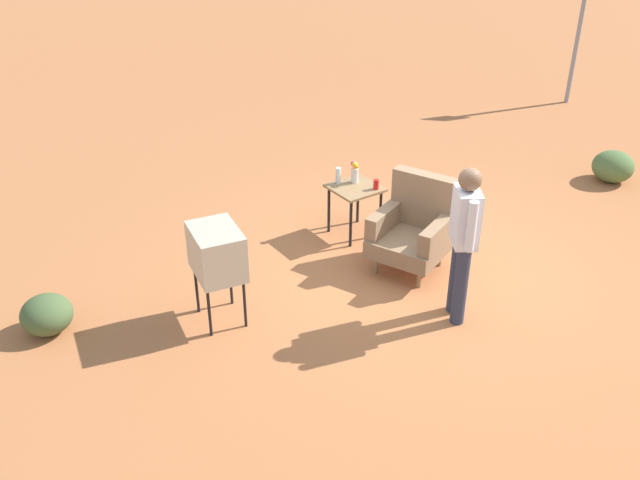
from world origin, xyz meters
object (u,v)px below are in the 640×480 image
road_sign (580,27)px  flower_vase (355,171)px  tv_on_stand (217,252)px  bottle_short_clear (338,176)px  soda_can_red (376,184)px  side_table (355,194)px  person_standing (464,236)px  armchair (414,227)px

road_sign → flower_vase: size_ratio=9.21×
tv_on_stand → bottle_short_clear: tv_on_stand is taller
tv_on_stand → soda_can_red: size_ratio=8.44×
side_table → person_standing: size_ratio=0.39×
side_table → tv_on_stand: tv_on_stand is taller
tv_on_stand → soda_can_red: tv_on_stand is taller
tv_on_stand → soda_can_red: (-0.47, 2.34, -0.08)m
person_standing → flower_vase: (-2.08, 0.27, -0.15)m
tv_on_stand → flower_vase: tv_on_stand is taller
armchair → side_table: (-0.98, -0.09, 0.05)m
side_table → soda_can_red: (0.19, 0.16, 0.16)m
soda_can_red → flower_vase: flower_vase is taller
tv_on_stand → road_sign: road_sign is taller
bottle_short_clear → soda_can_red: bottle_short_clear is taller
road_sign → flower_vase: 6.55m
tv_on_stand → soda_can_red: bearing=101.5°
side_table → bottle_short_clear: 0.30m
armchair → bottle_short_clear: armchair is taller
side_table → armchair: bearing=5.5°
armchair → road_sign: bearing=113.9°
road_sign → bottle_short_clear: (1.61, -6.48, -0.64)m
side_table → flower_vase: flower_vase is taller
tv_on_stand → road_sign: size_ratio=0.42×
soda_can_red → bottle_short_clear: bearing=-145.2°
person_standing → soda_can_red: size_ratio=13.44×
bottle_short_clear → flower_vase: (0.09, 0.18, 0.05)m
tv_on_stand → person_standing: size_ratio=0.63×
road_sign → soda_can_red: 6.56m
armchair → tv_on_stand: 2.31m
person_standing → bottle_short_clear: bearing=177.6°
bottle_short_clear → flower_vase: size_ratio=0.75×
person_standing → road_sign: bearing=120.0°
bottle_short_clear → side_table: bearing=28.6°
road_sign → tv_on_stand: bearing=-73.8°
bottle_short_clear → person_standing: bearing=-2.4°
tv_on_stand → bottle_short_clear: size_ratio=5.15×
side_table → flower_vase: (-0.10, 0.07, 0.24)m
person_standing → side_table: bearing=174.3°
soda_can_red → side_table: bearing=-139.7°
person_standing → soda_can_red: (-1.78, 0.36, -0.24)m
armchair → soda_can_red: bearing=174.9°
soda_can_red → person_standing: bearing=-11.5°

